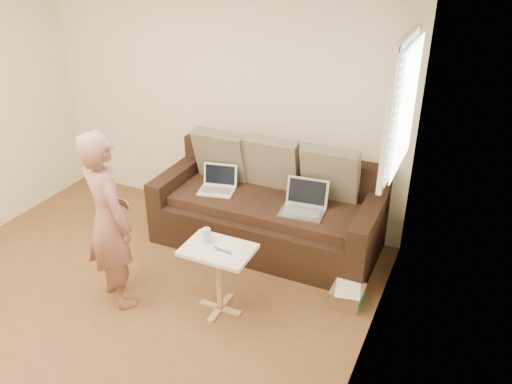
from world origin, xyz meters
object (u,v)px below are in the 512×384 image
laptop_silver (302,213)px  laptop_white (217,192)px  striped_box (347,296)px  person (109,220)px  side_table (219,279)px  sofa (267,207)px  drinking_glass (206,235)px

laptop_silver → laptop_white: 0.92m
laptop_silver → striped_box: size_ratio=1.50×
person → side_table: 1.02m
sofa → laptop_silver: sofa is taller
person → side_table: (0.87, 0.23, -0.47)m
person → side_table: person is taller
sofa → drinking_glass: (-0.08, -1.05, 0.25)m
laptop_silver → laptop_white: laptop_silver is taller
sofa → laptop_silver: 0.44m
laptop_silver → striped_box: 0.86m
side_table → drinking_glass: 0.39m
side_table → sofa: bearing=92.7°
sofa → side_table: bearing=-87.3°
laptop_silver → person: (-1.23, -1.19, 0.26)m
laptop_white → sofa: bearing=-3.2°
laptop_white → person: (-0.31, -1.24, 0.26)m
drinking_glass → striped_box: drinking_glass is taller
side_table → drinking_glass: drinking_glass is taller
sofa → side_table: (0.05, -1.09, -0.12)m
sofa → person: person is taller
laptop_white → side_table: 1.18m
side_table → striped_box: 1.11m
laptop_white → person: size_ratio=0.22×
striped_box → laptop_silver: bearing=143.3°
sofa → drinking_glass: size_ratio=18.33×
side_table → striped_box: side_table is taller
laptop_silver → drinking_glass: bearing=-123.4°
person → drinking_glass: size_ratio=12.98×
laptop_white → person: 1.30m
sofa → striped_box: bearing=-29.8°
person → drinking_glass: bearing=-133.7°
laptop_white → drinking_glass: size_ratio=2.87×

